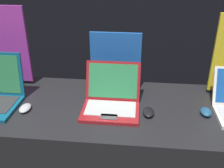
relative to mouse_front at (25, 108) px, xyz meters
The scene contains 7 objects.
display_counter 0.72m from the mouse_front, 11.06° to the left, with size 1.96×0.70×0.98m.
mouse_front is the anchor object (origin of this frame).
promo_stand_front 0.49m from the mouse_front, 126.50° to the left, with size 0.34×0.07×0.54m.
laptop_middle 0.51m from the mouse_front, ahead, with size 0.33×0.32×0.25m.
mouse_middle 0.72m from the mouse_front, ahead, with size 0.06×0.10×0.03m.
promo_stand_middle 0.63m from the mouse_front, 34.53° to the left, with size 0.33×0.07×0.38m.
mouse_back 1.04m from the mouse_front, ahead, with size 0.06×0.09×0.04m.
Camera 1 is at (0.14, -0.99, 1.81)m, focal length 42.00 mm.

